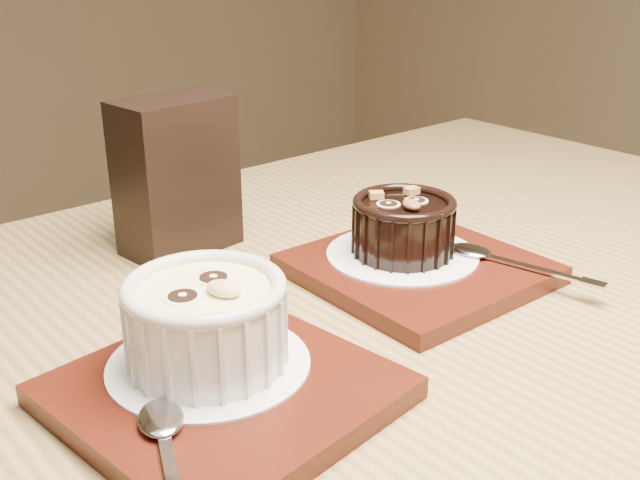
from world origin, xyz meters
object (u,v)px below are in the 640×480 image
Objects in this scene: tray_left at (224,392)px; ramekin_dark at (404,224)px; ramekin_white at (206,318)px; tray_right at (418,269)px; condiment_stand at (176,176)px; table at (364,437)px.

ramekin_dark is at bearing 20.33° from tray_left.
tray_right is at bearing -13.60° from ramekin_white.
tray_right is 1.29× the size of condiment_stand.
table is at bearing 6.17° from tray_left.
condiment_stand is (-0.13, 0.18, 0.06)m from tray_right.
condiment_stand is at bearing 98.93° from table.
ramekin_dark is 0.21m from condiment_stand.
tray_left reaches higher than table.
condiment_stand is at bearing 69.56° from tray_left.
ramekin_dark reaches higher than tray_left.
table is at bearing -152.44° from tray_right.
ramekin_dark is (0.10, 0.07, 0.13)m from table.
ramekin_dark is at bearing 100.39° from tray_right.
tray_right reaches higher than table.
tray_left is at bearing -163.83° from tray_right.
condiment_stand reaches higher than tray_right.
ramekin_dark is at bearing -50.53° from condiment_stand.
table is 8.98× the size of condiment_stand.
table is at bearing -128.32° from ramekin_dark.
tray_right is at bearing 27.56° from table.
condiment_stand is (-0.04, 0.23, 0.16)m from table.
ramekin_white is (0.00, 0.02, 0.04)m from tray_left.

